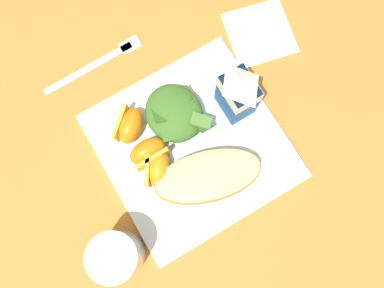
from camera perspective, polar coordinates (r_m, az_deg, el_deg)
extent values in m
plane|color=#C67A33|center=(0.66, 0.00, -0.49)|extent=(3.00, 3.00, 0.00)
cube|color=silver|center=(0.65, 0.00, -0.34)|extent=(0.28, 0.28, 0.02)
ellipsoid|color=#B77F42|center=(0.62, 2.27, -4.74)|extent=(0.13, 0.19, 0.03)
ellipsoid|color=maroon|center=(0.61, 2.31, -4.61)|extent=(0.11, 0.17, 0.01)
ellipsoid|color=#EAD184|center=(0.60, 2.33, -4.52)|extent=(0.12, 0.18, 0.01)
ellipsoid|color=#3D7028|center=(0.63, -2.71, 4.40)|extent=(0.10, 0.09, 0.04)
cube|color=#5B8E3D|center=(0.62, -3.60, 3.36)|extent=(0.02, 0.03, 0.02)
cube|color=#3D7028|center=(0.62, -3.51, 1.90)|extent=(0.04, 0.03, 0.01)
cube|color=#3D7028|center=(0.62, -4.63, 4.26)|extent=(0.04, 0.03, 0.02)
cube|color=#336023|center=(0.61, 1.34, 3.07)|extent=(0.03, 0.03, 0.02)
cube|color=#5B8E3D|center=(0.61, 1.31, 3.38)|extent=(0.04, 0.04, 0.01)
cube|color=#336023|center=(0.64, -1.28, 7.13)|extent=(0.03, 0.03, 0.02)
cube|color=#23569E|center=(0.62, 6.50, 6.88)|extent=(0.06, 0.04, 0.09)
cube|color=white|center=(0.59, 6.84, 7.87)|extent=(0.06, 0.05, 0.03)
pyramid|color=white|center=(0.57, 7.12, 8.70)|extent=(0.06, 0.04, 0.02)
ellipsoid|color=orange|center=(0.64, -8.84, 2.61)|extent=(0.07, 0.07, 0.04)
cube|color=gold|center=(0.64, -10.20, 3.02)|extent=(0.04, 0.05, 0.03)
ellipsoid|color=orange|center=(0.62, -6.43, -1.03)|extent=(0.04, 0.06, 0.04)
cube|color=gold|center=(0.62, -5.68, -2.28)|extent=(0.01, 0.06, 0.03)
ellipsoid|color=orange|center=(0.62, -4.84, -3.46)|extent=(0.07, 0.06, 0.04)
cube|color=gold|center=(0.62, -6.34, -3.42)|extent=(0.05, 0.03, 0.03)
cube|color=white|center=(0.74, 9.71, 15.49)|extent=(0.13, 0.13, 0.00)
cube|color=silver|center=(0.72, -14.68, 10.51)|extent=(0.02, 0.17, 0.01)
cube|color=silver|center=(0.72, -8.76, 14.00)|extent=(0.02, 0.04, 0.01)
cylinder|color=silver|center=(0.61, -10.72, -15.52)|extent=(0.07, 0.07, 0.09)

